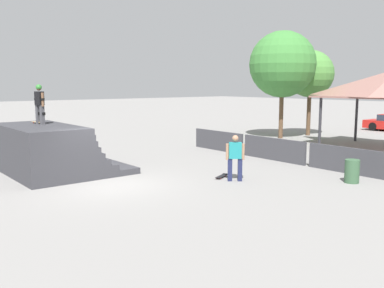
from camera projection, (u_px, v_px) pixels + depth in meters
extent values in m
plane|color=gray|center=(108.00, 185.00, 15.14)|extent=(160.00, 160.00, 0.00)
cube|color=#38383D|center=(65.00, 168.00, 17.61)|extent=(4.80, 4.30, 0.24)
cube|color=#38383D|center=(53.00, 164.00, 17.28)|extent=(4.80, 3.36, 0.24)
cube|color=#38383D|center=(49.00, 158.00, 17.14)|extent=(4.80, 3.02, 0.24)
cube|color=#38383D|center=(46.00, 152.00, 17.04)|extent=(4.80, 2.79, 0.24)
cube|color=#38383D|center=(43.00, 147.00, 16.95)|extent=(4.80, 2.62, 0.24)
cube|color=#38383D|center=(42.00, 141.00, 16.88)|extent=(4.80, 2.51, 0.24)
cube|color=#38383D|center=(40.00, 135.00, 16.82)|extent=(4.80, 2.43, 0.24)
cube|color=#38383D|center=(39.00, 129.00, 16.77)|extent=(4.80, 2.38, 0.24)
cylinder|color=silver|center=(68.00, 125.00, 17.49)|extent=(4.71, 0.07, 0.07)
cube|color=#4C4C51|center=(42.00, 115.00, 17.17)|extent=(0.17, 0.17, 0.77)
cube|color=black|center=(43.00, 114.00, 17.18)|extent=(0.20, 0.16, 0.11)
cube|color=#4C4C51|center=(38.00, 114.00, 17.39)|extent=(0.17, 0.17, 0.77)
cube|color=black|center=(39.00, 113.00, 17.41)|extent=(0.20, 0.16, 0.11)
cube|color=black|center=(39.00, 98.00, 17.19)|extent=(0.45, 0.27, 0.55)
cylinder|color=brown|center=(43.00, 100.00, 17.02)|extent=(0.12, 0.12, 0.55)
cylinder|color=black|center=(43.00, 99.00, 17.02)|extent=(0.18, 0.18, 0.08)
cylinder|color=brown|center=(36.00, 99.00, 17.37)|extent=(0.12, 0.12, 0.55)
cylinder|color=black|center=(36.00, 99.00, 17.37)|extent=(0.18, 0.18, 0.08)
sphere|color=brown|center=(39.00, 88.00, 17.13)|extent=(0.21, 0.21, 0.21)
sphere|color=#337F33|center=(39.00, 87.00, 17.13)|extent=(0.24, 0.24, 0.24)
cylinder|color=red|center=(42.00, 123.00, 17.52)|extent=(0.06, 0.04, 0.05)
cylinder|color=red|center=(39.00, 123.00, 17.42)|extent=(0.06, 0.04, 0.05)
cylinder|color=red|center=(37.00, 122.00, 17.84)|extent=(0.06, 0.04, 0.05)
cylinder|color=red|center=(34.00, 123.00, 17.74)|extent=(0.06, 0.04, 0.05)
cube|color=tan|center=(38.00, 122.00, 17.62)|extent=(0.76, 0.29, 0.02)
cube|color=tan|center=(42.00, 122.00, 17.38)|extent=(0.11, 0.21, 0.02)
cube|color=#1E2347|center=(230.00, 170.00, 15.75)|extent=(0.22, 0.22, 0.84)
cube|color=#1E2347|center=(240.00, 170.00, 15.75)|extent=(0.22, 0.22, 0.84)
cube|color=teal|center=(235.00, 150.00, 15.65)|extent=(0.47, 0.50, 0.60)
cylinder|color=#A87A5B|center=(227.00, 152.00, 15.66)|extent=(0.16, 0.16, 0.60)
cylinder|color=#A87A5B|center=(243.00, 152.00, 15.65)|extent=(0.16, 0.16, 0.60)
sphere|color=#A87A5B|center=(235.00, 138.00, 15.59)|extent=(0.23, 0.23, 0.23)
cylinder|color=red|center=(222.00, 176.00, 16.62)|extent=(0.05, 0.06, 0.05)
cylinder|color=red|center=(226.00, 176.00, 16.55)|extent=(0.05, 0.06, 0.05)
cylinder|color=red|center=(217.00, 178.00, 16.18)|extent=(0.05, 0.06, 0.05)
cylinder|color=red|center=(221.00, 178.00, 16.11)|extent=(0.05, 0.06, 0.05)
cube|color=black|center=(221.00, 176.00, 16.36)|extent=(0.51, 0.82, 0.02)
cube|color=black|center=(225.00, 174.00, 16.68)|extent=(0.22, 0.17, 0.02)
cube|color=#3D3D42|center=(218.00, 141.00, 23.07)|extent=(3.63, 0.12, 1.05)
cube|color=#3D3D42|center=(274.00, 149.00, 20.08)|extent=(3.63, 0.12, 1.05)
cube|color=#3D3D42|center=(348.00, 160.00, 17.09)|extent=(3.63, 0.12, 1.05)
cylinder|color=#2D2D33|center=(320.00, 122.00, 24.37)|extent=(0.16, 0.16, 2.80)
cylinder|color=#2D2D33|center=(356.00, 119.00, 26.73)|extent=(0.16, 0.16, 2.80)
cylinder|color=brown|center=(281.00, 113.00, 28.13)|extent=(0.28, 0.28, 3.28)
sphere|color=#3D7F38|center=(283.00, 64.00, 27.69)|extent=(4.30, 4.30, 4.30)
cylinder|color=brown|center=(309.00, 113.00, 29.73)|extent=(0.28, 0.28, 3.10)
sphere|color=#4C893D|center=(310.00, 74.00, 29.35)|extent=(3.22, 3.22, 3.22)
cylinder|color=#385B3D|center=(352.00, 171.00, 15.47)|extent=(0.52, 0.52, 0.85)
cylinder|color=black|center=(384.00, 125.00, 33.77)|extent=(0.64, 0.22, 0.64)
cylinder|color=black|center=(373.00, 127.00, 32.83)|extent=(0.64, 0.22, 0.64)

